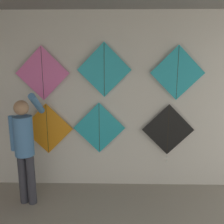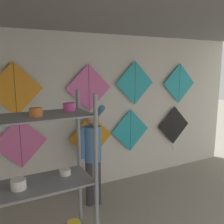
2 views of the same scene
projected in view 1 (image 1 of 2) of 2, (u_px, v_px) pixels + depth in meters
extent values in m
cube|color=silver|center=(74.00, 103.00, 3.99)|extent=(5.86, 0.06, 2.80)
cylinder|color=#383842|center=(23.00, 179.00, 3.65)|extent=(0.12, 0.12, 0.75)
cylinder|color=#383842|center=(31.00, 180.00, 3.62)|extent=(0.12, 0.12, 0.75)
cylinder|color=#4C7FB7|center=(24.00, 136.00, 3.49)|extent=(0.27, 0.27, 0.57)
sphere|color=tan|center=(21.00, 108.00, 3.40)|extent=(0.20, 0.20, 0.20)
cylinder|color=#4C7FB7|center=(13.00, 133.00, 3.52)|extent=(0.09, 0.09, 0.50)
cylinder|color=#4C7FB7|center=(37.00, 104.00, 3.57)|extent=(0.09, 0.47, 0.37)
cube|color=orange|center=(47.00, 129.00, 4.01)|extent=(0.83, 0.01, 0.83)
cylinder|color=black|center=(47.00, 129.00, 4.00)|extent=(0.01, 0.01, 0.79)
cube|color=#28B2C6|center=(99.00, 128.00, 3.98)|extent=(0.83, 0.01, 0.83)
cylinder|color=black|center=(99.00, 128.00, 3.98)|extent=(0.01, 0.01, 0.79)
cube|color=black|center=(168.00, 130.00, 3.97)|extent=(0.83, 0.01, 0.83)
cylinder|color=black|center=(168.00, 130.00, 3.97)|extent=(0.01, 0.01, 0.79)
sphere|color=white|center=(167.00, 157.00, 4.06)|extent=(0.04, 0.04, 0.04)
sphere|color=white|center=(167.00, 161.00, 4.08)|extent=(0.04, 0.04, 0.04)
cube|color=pink|center=(42.00, 73.00, 3.81)|extent=(0.83, 0.01, 0.83)
cylinder|color=black|center=(42.00, 73.00, 3.81)|extent=(0.01, 0.01, 0.79)
cube|color=#28B2C6|center=(104.00, 70.00, 3.78)|extent=(0.83, 0.01, 0.83)
cylinder|color=black|center=(104.00, 70.00, 3.78)|extent=(0.01, 0.01, 0.79)
cube|color=#28B2C6|center=(177.00, 73.00, 3.77)|extent=(0.83, 0.01, 0.83)
cylinder|color=black|center=(178.00, 73.00, 3.77)|extent=(0.01, 0.01, 0.79)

